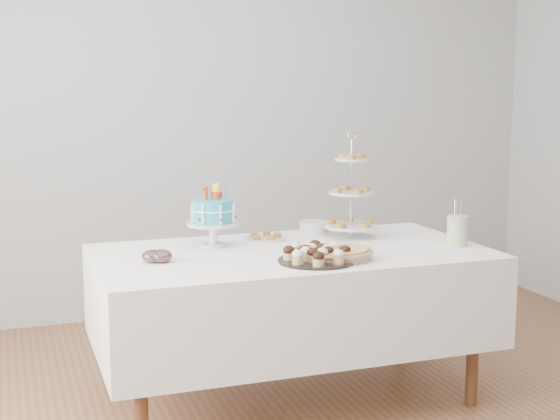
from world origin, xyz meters
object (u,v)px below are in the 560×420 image
object	(u,v)px
tiered_stand	(351,193)
cupcake_tray	(317,253)
pie	(339,253)
jam_bowl_a	(161,256)
birthday_cake	(213,225)
utensil_pitcher	(458,229)
pastry_plate	(265,237)
plate_stack	(314,227)
table	(291,295)
jam_bowl_b	(153,256)

from	to	relation	value
tiered_stand	cupcake_tray	bearing A→B (deg)	-128.99
pie	jam_bowl_a	world-z (taller)	jam_bowl_a
cupcake_tray	tiered_stand	world-z (taller)	tiered_stand
birthday_cake	tiered_stand	size ratio (longest dim) A/B	0.72
birthday_cake	utensil_pitcher	bearing A→B (deg)	-22.65
utensil_pitcher	pastry_plate	bearing A→B (deg)	149.83
tiered_stand	plate_stack	world-z (taller)	tiered_stand
tiered_stand	utensil_pitcher	world-z (taller)	tiered_stand
pie	pastry_plate	world-z (taller)	pie
table	cupcake_tray	world-z (taller)	cupcake_tray
tiered_stand	utensil_pitcher	distance (m)	0.59
table	pie	xyz separation A→B (m)	(0.15, -0.25, 0.26)
pie	pastry_plate	bearing A→B (deg)	107.74
jam_bowl_b	utensil_pitcher	xyz separation A→B (m)	(1.53, -0.13, 0.06)
cupcake_tray	pie	distance (m)	0.13
plate_stack	jam_bowl_b	world-z (taller)	plate_stack
utensil_pitcher	tiered_stand	bearing A→B (deg)	136.10
birthday_cake	plate_stack	world-z (taller)	birthday_cake
tiered_stand	utensil_pitcher	size ratio (longest dim) A/B	2.41
plate_stack	utensil_pitcher	xyz separation A→B (m)	(0.56, -0.56, 0.05)
table	utensil_pitcher	world-z (taller)	utensil_pitcher
birthday_cake	jam_bowl_a	distance (m)	0.43
tiered_stand	utensil_pitcher	xyz separation A→B (m)	(0.42, -0.38, -0.15)
cupcake_tray	utensil_pitcher	distance (m)	0.83
pie	tiered_stand	bearing A→B (deg)	59.58
birthday_cake	pie	world-z (taller)	birthday_cake
table	tiered_stand	distance (m)	0.66
cupcake_tray	pastry_plate	bearing A→B (deg)	95.29
pastry_plate	jam_bowl_a	size ratio (longest dim) A/B	2.15
pie	utensil_pitcher	bearing A→B (deg)	7.20
pie	utensil_pitcher	distance (m)	0.70
jam_bowl_a	jam_bowl_b	size ratio (longest dim) A/B	1.03
pastry_plate	jam_bowl_b	xyz separation A→B (m)	(-0.66, -0.34, 0.01)
utensil_pitcher	cupcake_tray	bearing A→B (deg)	-173.94
pastry_plate	table	bearing A→B (deg)	-83.83
table	jam_bowl_b	bearing A→B (deg)	-177.50
plate_stack	pastry_plate	xyz separation A→B (m)	(-0.32, -0.09, -0.02)
cupcake_tray	plate_stack	bearing A→B (deg)	68.91
birthday_cake	jam_bowl_a	bearing A→B (deg)	-144.37
birthday_cake	utensil_pitcher	xyz separation A→B (m)	(1.18, -0.39, -0.03)
cupcake_tray	pastry_plate	size ratio (longest dim) A/B	1.61
jam_bowl_a	plate_stack	bearing A→B (deg)	25.46
pie	table	bearing A→B (deg)	120.05
cupcake_tray	jam_bowl_b	world-z (taller)	cupcake_tray
tiered_stand	pastry_plate	size ratio (longest dim) A/B	2.55
jam_bowl_a	pie	bearing A→B (deg)	-14.31
jam_bowl_a	utensil_pitcher	world-z (taller)	utensil_pitcher
table	pastry_plate	xyz separation A→B (m)	(-0.03, 0.31, 0.24)
table	jam_bowl_a	size ratio (longest dim) A/B	18.43
pie	tiered_stand	world-z (taller)	tiered_stand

